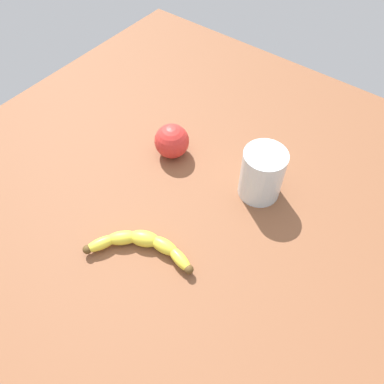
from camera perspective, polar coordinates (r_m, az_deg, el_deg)
The scene contains 4 objects.
wooden_tabletop at distance 85.15cm, azimuth -0.35°, elevation -1.81°, with size 120.00×120.00×3.00cm, color brown.
banana at distance 76.60cm, azimuth -7.41°, elevation -7.72°, with size 12.32×20.49×3.31cm.
smoothie_glass at distance 82.23cm, azimuth 10.36°, elevation 2.61°, with size 9.18×9.18×11.93cm.
apple_fruit at distance 90.20cm, azimuth -3.02°, elevation 7.57°, with size 8.14×8.14×8.14cm, color red.
Camera 1 is at (39.25, 30.61, 70.58)cm, focal length 35.84 mm.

